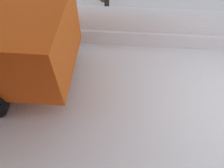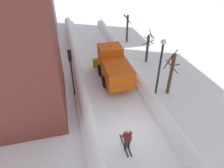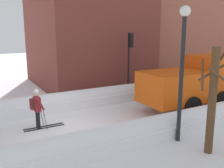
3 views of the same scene
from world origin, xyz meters
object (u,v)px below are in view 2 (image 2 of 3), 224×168
at_px(bare_tree_far, 127,28).
at_px(traffic_light_pole, 71,65).
at_px(bare_tree_near, 171,73).
at_px(street_lamp, 160,63).
at_px(bare_tree_mid, 148,48).
at_px(skier, 127,138).
at_px(plow_truck, 114,66).

bearing_deg(bare_tree_far, traffic_light_pole, -127.78).
bearing_deg(bare_tree_near, street_lamp, -168.93).
bearing_deg(bare_tree_far, bare_tree_mid, -87.04).
xyz_separation_m(skier, bare_tree_far, (5.44, 17.12, 0.93)).
bearing_deg(bare_tree_near, plow_truck, 140.38).
bearing_deg(bare_tree_mid, plow_truck, -149.60).
xyz_separation_m(traffic_light_pole, bare_tree_far, (8.14, 10.50, -0.97)).
height_order(traffic_light_pole, street_lamp, street_lamp).
bearing_deg(bare_tree_near, bare_tree_far, 89.21).
bearing_deg(plow_truck, bare_tree_mid, 30.40).
relative_size(bare_tree_near, bare_tree_far, 1.04).
xyz_separation_m(skier, bare_tree_near, (5.27, 4.77, 1.00)).
distance_m(plow_truck, skier, 8.23).
xyz_separation_m(traffic_light_pole, bare_tree_near, (7.97, -1.85, -0.90)).
bearing_deg(skier, bare_tree_mid, 61.87).
distance_m(street_lamp, bare_tree_mid, 6.71).
height_order(bare_tree_near, bare_tree_far, bare_tree_near).
bearing_deg(plow_truck, traffic_light_pole, -158.99).
xyz_separation_m(plow_truck, street_lamp, (2.78, -3.60, 1.80)).
xyz_separation_m(traffic_light_pole, street_lamp, (6.70, -2.10, 0.37)).
xyz_separation_m(street_lamp, bare_tree_mid, (1.77, 6.28, -1.57)).
height_order(plow_truck, bare_tree_far, bare_tree_far).
relative_size(skier, street_lamp, 0.35).
distance_m(traffic_light_pole, bare_tree_near, 8.23).
bearing_deg(skier, bare_tree_far, 72.36).
xyz_separation_m(traffic_light_pole, bare_tree_mid, (8.47, 4.18, -1.19)).
relative_size(skier, bare_tree_near, 0.45).
height_order(plow_truck, traffic_light_pole, traffic_light_pole).
height_order(traffic_light_pole, bare_tree_far, traffic_light_pole).
distance_m(street_lamp, bare_tree_far, 12.76).
relative_size(traffic_light_pole, bare_tree_near, 1.03).
bearing_deg(bare_tree_mid, bare_tree_near, -94.73).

